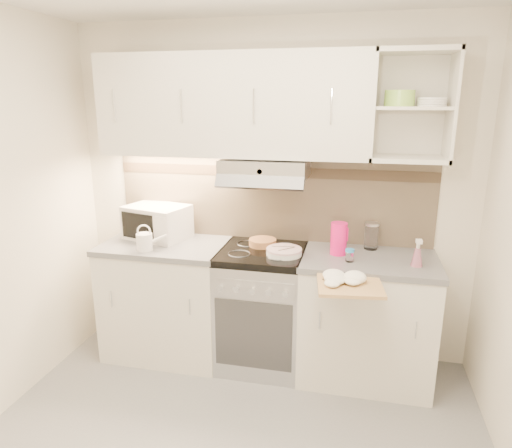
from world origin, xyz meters
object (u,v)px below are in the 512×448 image
watering_can (146,241)px  plate_stack (284,252)px  spray_bottle (417,255)px  glass_jar (371,236)px  pink_pitcher (339,239)px  microwave (157,222)px  electric_range (262,307)px  cutting_board (350,285)px

watering_can → plate_stack: (0.98, 0.12, -0.04)m
watering_can → spray_bottle: 1.86m
glass_jar → plate_stack: bearing=-155.6°
pink_pitcher → plate_stack: bearing=170.4°
pink_pitcher → microwave: bearing=151.9°
electric_range → pink_pitcher: (0.53, 0.03, 0.56)m
plate_stack → cutting_board: 0.60m
watering_can → cutting_board: watering_can is taller
watering_can → glass_jar: (1.57, 0.39, 0.03)m
watering_can → spray_bottle: size_ratio=1.14×
electric_range → microwave: microwave is taller
pink_pitcher → glass_jar: size_ratio=1.16×
cutting_board → glass_jar: bearing=71.7°
microwave → watering_can: (0.04, -0.30, -0.06)m
microwave → glass_jar: size_ratio=2.68×
electric_range → plate_stack: plate_stack is taller
microwave → watering_can: 0.31m
pink_pitcher → spray_bottle: size_ratio=1.16×
watering_can → microwave: bearing=84.8°
electric_range → microwave: 1.04m
cutting_board → electric_range: bearing=137.5°
spray_bottle → cutting_board: size_ratio=0.51×
spray_bottle → electric_range: bearing=172.7°
plate_stack → glass_jar: bearing=24.4°
electric_range → spray_bottle: size_ratio=4.61×
electric_range → spray_bottle: bearing=-5.2°
electric_range → pink_pitcher: 0.78m
plate_stack → pink_pitcher: 0.39m
watering_can → spray_bottle: (1.85, 0.09, 0.01)m
glass_jar → electric_range: bearing=-165.2°
spray_bottle → glass_jar: bearing=131.9°
pink_pitcher → glass_jar: (0.22, 0.17, -0.02)m
electric_range → spray_bottle: (1.04, -0.09, 0.53)m
watering_can → cutting_board: size_ratio=0.59×
electric_range → watering_can: 0.98m
electric_range → plate_stack: 0.51m
microwave → watering_can: size_ratio=2.34×
pink_pitcher → cutting_board: pink_pitcher is taller
watering_can → pink_pitcher: pink_pitcher is taller
microwave → pink_pitcher: bearing=11.4°
microwave → cutting_board: size_ratio=1.37×
microwave → plate_stack: size_ratio=2.11×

